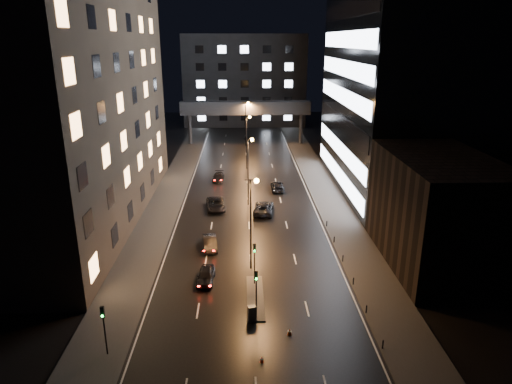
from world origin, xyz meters
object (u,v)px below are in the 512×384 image
car_away_a (206,276)px  car_toward_b (277,186)px  car_away_d (218,177)px  car_toward_a (264,208)px  car_away_c (216,204)px  car_away_b (210,243)px  utility_cabinet (252,313)px

car_away_a → car_toward_b: size_ratio=0.83×
car_away_d → car_toward_a: 17.47m
car_away_c → car_away_b: bearing=-96.5°
car_away_b → car_away_d: car_away_b is taller
car_away_c → car_toward_a: size_ratio=0.98×
car_away_c → car_toward_a: (6.90, -1.72, 0.02)m
car_away_b → car_toward_a: size_ratio=0.77×
utility_cabinet → car_away_a: bearing=107.7°
car_away_a → car_away_b: bearing=93.5°
car_away_a → utility_cabinet: (4.53, -6.93, 0.10)m
car_toward_b → utility_cabinet: 36.86m
car_away_b → car_toward_b: bearing=58.7°
car_away_b → car_away_a: bearing=-96.8°
car_away_a → utility_cabinet: 8.28m
car_away_b → car_away_c: 13.19m
car_away_c → car_away_d: 14.21m
car_away_b → car_toward_b: 23.79m
car_away_b → car_away_c: (-0.03, 13.19, 0.05)m
car_away_a → car_away_d: bearing=93.4°
car_away_d → utility_cabinet: bearing=-80.8°
car_away_b → car_toward_a: 13.37m
car_toward_a → car_away_c: bearing=-7.1°
car_away_d → utility_cabinet: size_ratio=3.45×
car_away_a → car_away_d: 35.21m
car_toward_a → utility_cabinet: bearing=92.0°
car_toward_a → car_away_d: bearing=-58.9°
car_away_a → utility_cabinet: bearing=-54.0°
car_away_b → car_toward_b: size_ratio=0.88×
car_toward_a → car_toward_b: 10.66m
car_away_a → car_away_b: (-0.09, 7.82, 0.02)m
car_away_a → car_away_c: bearing=93.1°
utility_cabinet → car_away_d: bearing=81.2°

